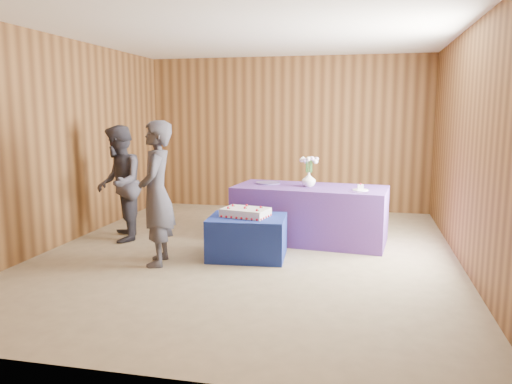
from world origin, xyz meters
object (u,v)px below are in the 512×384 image
(sheet_cake, at_px, (246,212))
(cake_table, at_px, (247,237))
(guest_left, at_px, (156,194))
(serving_table, at_px, (310,214))
(guest_right, at_px, (119,184))
(vase, at_px, (309,180))

(sheet_cake, bearing_deg, cake_table, -30.56)
(sheet_cake, bearing_deg, guest_left, -139.31)
(serving_table, distance_m, guest_left, 2.17)
(guest_right, bearing_deg, guest_left, 21.35)
(guest_right, bearing_deg, cake_table, 52.48)
(vase, relative_size, guest_left, 0.12)
(serving_table, xyz_separation_m, sheet_cake, (-0.68, -0.90, 0.17))
(cake_table, height_order, vase, vase)
(vase, bearing_deg, sheet_cake, -126.13)
(cake_table, height_order, guest_left, guest_left)
(sheet_cake, xyz_separation_m, guest_right, (-1.85, 0.40, 0.23))
(serving_table, bearing_deg, cake_table, -118.88)
(vase, distance_m, guest_right, 2.55)
(sheet_cake, bearing_deg, vase, 66.22)
(guest_right, bearing_deg, vase, 76.43)
(cake_table, relative_size, vase, 4.70)
(sheet_cake, height_order, guest_left, guest_left)
(cake_table, relative_size, sheet_cake, 1.44)
(cake_table, bearing_deg, guest_left, -157.90)
(serving_table, bearing_deg, guest_left, -132.60)
(cake_table, xyz_separation_m, sheet_cake, (-0.03, 0.02, 0.30))
(cake_table, relative_size, guest_left, 0.55)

